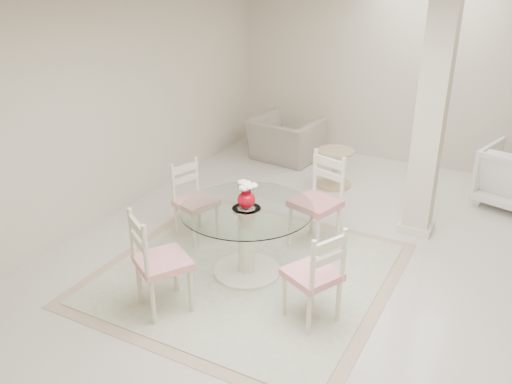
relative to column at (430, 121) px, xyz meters
The scene contains 12 objects.
ground 1.94m from the column, 111.04° to the right, with size 7.00×7.00×0.00m, color beige.
room_shell 1.48m from the column, 111.04° to the right, with size 6.02×7.02×2.71m.
column is the anchor object (origin of this frame).
area_rug 2.60m from the column, 126.49° to the right, with size 2.85×2.85×0.02m.
dining_table 2.43m from the column, 126.49° to the right, with size 1.32×1.32×0.76m.
red_vase 2.27m from the column, 126.39° to the right, with size 0.21×0.20×0.28m.
dining_chair_east 2.38m from the column, 100.14° to the right, with size 0.56×0.56×1.05m.
dining_chair_north 1.45m from the column, 137.28° to the right, with size 0.58×0.58×1.16m.
dining_chair_west 2.77m from the column, 148.44° to the right, with size 0.51×0.51×1.01m.
dining_chair_south 3.32m from the column, 122.71° to the right, with size 0.61×0.61×1.11m.
recliner_taupe 2.99m from the column, 149.34° to the left, with size 1.02×0.89×0.66m, color gray.
side_table 1.91m from the column, 149.36° to the left, with size 0.51×0.51×0.53m.
Camera 1 is at (1.50, -4.66, 3.08)m, focal length 38.00 mm.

